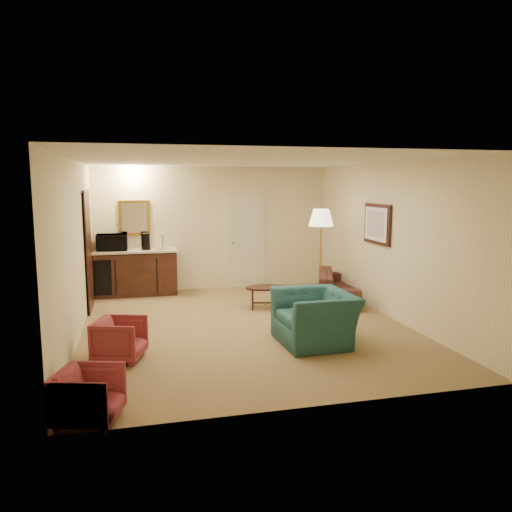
{
  "coord_description": "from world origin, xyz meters",
  "views": [
    {
      "loc": [
        -1.69,
        -7.53,
        2.27
      ],
      "look_at": [
        0.3,
        0.5,
        1.05
      ],
      "focal_mm": 35.0,
      "sensor_mm": 36.0,
      "label": 1
    }
  ],
  "objects": [
    {
      "name": "ground",
      "position": [
        0.0,
        0.0,
        0.0
      ],
      "size": [
        6.0,
        6.0,
        0.0
      ],
      "primitive_type": "plane",
      "color": "olive",
      "rests_on": "ground"
    },
    {
      "name": "room_walls",
      "position": [
        -0.1,
        0.77,
        1.72
      ],
      "size": [
        5.02,
        6.01,
        2.61
      ],
      "color": "beige",
      "rests_on": "ground"
    },
    {
      "name": "wetbar_cabinet",
      "position": [
        -1.65,
        2.72,
        0.46
      ],
      "size": [
        1.64,
        0.58,
        0.92
      ],
      "primitive_type": "cube",
      "color": "#391F12",
      "rests_on": "ground"
    },
    {
      "name": "sofa",
      "position": [
        2.15,
        1.3,
        0.38
      ],
      "size": [
        1.21,
        2.0,
        0.75
      ],
      "primitive_type": "imported",
      "rotation": [
        0.0,
        0.0,
        1.2
      ],
      "color": "black",
      "rests_on": "ground"
    },
    {
      "name": "teal_armchair",
      "position": [
        0.78,
        -1.06,
        0.49
      ],
      "size": [
        0.78,
        1.16,
        0.99
      ],
      "primitive_type": "imported",
      "rotation": [
        0.0,
        0.0,
        -1.53
      ],
      "color": "#1C4146",
      "rests_on": "ground"
    },
    {
      "name": "rose_chair_near",
      "position": [
        -1.9,
        -1.12,
        0.3
      ],
      "size": [
        0.7,
        0.73,
        0.6
      ],
      "primitive_type": "imported",
      "rotation": [
        0.0,
        0.0,
        1.26
      ],
      "color": "maroon",
      "rests_on": "ground"
    },
    {
      "name": "rose_chair_far",
      "position": [
        -2.15,
        -2.8,
        0.29
      ],
      "size": [
        0.67,
        0.69,
        0.58
      ],
      "primitive_type": "imported",
      "rotation": [
        0.0,
        0.0,
        1.27
      ],
      "color": "maroon",
      "rests_on": "ground"
    },
    {
      "name": "coffee_table",
      "position": [
        0.6,
        1.0,
        0.2
      ],
      "size": [
        0.79,
        0.62,
        0.41
      ],
      "primitive_type": "cube",
      "rotation": [
        0.0,
        0.0,
        -0.22
      ],
      "color": "#321710",
      "rests_on": "ground"
    },
    {
      "name": "floor_lamp",
      "position": [
        1.81,
        1.4,
        0.89
      ],
      "size": [
        0.57,
        0.57,
        1.78
      ],
      "primitive_type": "cube",
      "rotation": [
        0.0,
        0.0,
        0.23
      ],
      "color": "#AC7739",
      "rests_on": "ground"
    },
    {
      "name": "waste_bin",
      "position": [
        -1.0,
        2.65,
        0.16
      ],
      "size": [
        0.28,
        0.28,
        0.32
      ],
      "primitive_type": "cylinder",
      "rotation": [
        0.0,
        0.0,
        0.1
      ],
      "color": "black",
      "rests_on": "ground"
    },
    {
      "name": "microwave",
      "position": [
        -2.1,
        2.77,
        1.12
      ],
      "size": [
        0.6,
        0.34,
        0.4
      ],
      "primitive_type": "imported",
      "rotation": [
        0.0,
        0.0,
        -0.02
      ],
      "color": "black",
      "rests_on": "wetbar_cabinet"
    },
    {
      "name": "coffee_maker",
      "position": [
        -1.44,
        2.73,
        1.09
      ],
      "size": [
        0.18,
        0.18,
        0.34
      ],
      "primitive_type": "cylinder",
      "rotation": [
        0.0,
        0.0,
        -0.02
      ],
      "color": "black",
      "rests_on": "wetbar_cabinet"
    }
  ]
}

